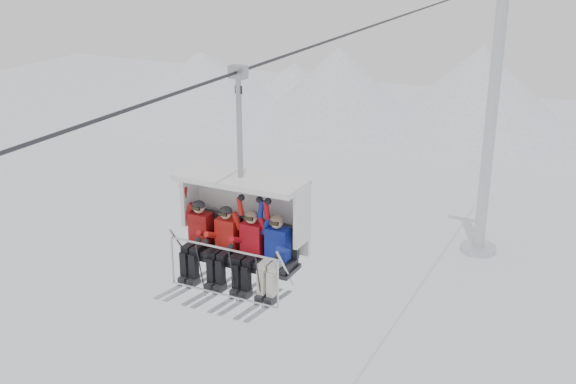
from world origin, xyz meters
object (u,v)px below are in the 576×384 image
at_px(chairlift_carrier, 245,215).
at_px(skier_far_right, 275,252).
at_px(lift_tower_right, 489,142).
at_px(skier_far_left, 198,236).
at_px(skier_center_left, 224,242).
at_px(skier_center_right, 250,247).

xyz_separation_m(chairlift_carrier, skier_far_right, (0.76, -0.30, -0.47)).
distance_m(lift_tower_right, skier_far_right, 24.49).
xyz_separation_m(lift_tower_right, skier_far_right, (0.76, -24.08, 4.43)).
relative_size(chairlift_carrier, skier_far_right, 2.36).
xyz_separation_m(lift_tower_right, skier_far_left, (-0.84, -24.08, 4.43)).
relative_size(skier_center_left, skier_far_right, 1.00).
distance_m(lift_tower_right, skier_center_left, 24.48).
height_order(lift_tower_right, skier_center_left, lift_tower_right).
relative_size(lift_tower_right, skier_far_left, 7.99).
distance_m(lift_tower_right, skier_far_left, 24.50).
relative_size(chairlift_carrier, skier_far_left, 2.36).
relative_size(lift_tower_right, skier_center_left, 7.99).
distance_m(lift_tower_right, skier_center_right, 24.48).
relative_size(skier_center_left, skier_center_right, 1.00).
relative_size(skier_far_left, skier_center_right, 1.00).
bearing_deg(skier_far_left, lift_tower_right, 88.00).
bearing_deg(chairlift_carrier, skier_center_left, -131.17).
xyz_separation_m(lift_tower_right, skier_center_left, (-0.27, -24.08, 4.42)).
bearing_deg(skier_center_left, skier_center_right, 0.21).
bearing_deg(lift_tower_right, skier_center_right, -89.38).
distance_m(skier_center_left, skier_center_right, 0.53).
relative_size(chairlift_carrier, skier_center_right, 2.36).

